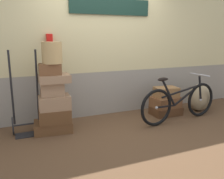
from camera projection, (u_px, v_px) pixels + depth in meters
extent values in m
cube|color=#513823|center=(120.00, 128.00, 4.21)|extent=(9.12, 5.20, 0.06)
cube|color=gray|center=(102.00, 92.00, 4.87)|extent=(7.12, 0.20, 0.86)
cube|color=#CCBC84|center=(102.00, 18.00, 4.56)|extent=(7.12, 0.20, 2.00)
cube|color=#142D23|center=(111.00, 7.00, 4.46)|extent=(1.57, 0.04, 0.29)
cube|color=red|center=(49.00, 40.00, 4.13)|extent=(0.10, 0.08, 0.20)
cube|color=brown|center=(53.00, 126.00, 3.98)|extent=(0.65, 0.48, 0.17)
cube|color=brown|center=(55.00, 115.00, 3.91)|extent=(0.53, 0.41, 0.22)
cube|color=#937051|center=(54.00, 102.00, 3.87)|extent=(0.51, 0.38, 0.21)
cube|color=#937051|center=(52.00, 89.00, 3.85)|extent=(0.37, 0.26, 0.21)
cube|color=#937051|center=(54.00, 78.00, 3.83)|extent=(0.49, 0.38, 0.12)
cube|color=brown|center=(50.00, 69.00, 3.77)|extent=(0.35, 0.27, 0.18)
cube|color=#4C2D19|center=(166.00, 111.00, 4.82)|extent=(0.57, 0.39, 0.16)
cube|color=brown|center=(165.00, 102.00, 4.77)|extent=(0.56, 0.43, 0.20)
cube|color=olive|center=(166.00, 92.00, 4.73)|extent=(0.47, 0.36, 0.20)
cylinder|color=tan|center=(52.00, 53.00, 3.72)|extent=(0.31, 0.31, 0.33)
torus|color=black|center=(13.00, 126.00, 3.82)|extent=(0.02, 0.29, 0.29)
torus|color=black|center=(42.00, 122.00, 3.99)|extent=(0.02, 0.29, 0.29)
cylinder|color=black|center=(28.00, 124.00, 3.91)|extent=(0.44, 0.02, 0.02)
cylinder|color=black|center=(12.00, 89.00, 3.70)|extent=(0.03, 0.18, 1.19)
cylinder|color=black|center=(37.00, 87.00, 3.85)|extent=(0.03, 0.18, 1.19)
cube|color=black|center=(29.00, 135.00, 3.84)|extent=(0.40, 0.22, 0.02)
ellipsoid|color=#9E8966|center=(199.00, 97.00, 5.05)|extent=(0.49, 0.42, 0.57)
torus|color=black|center=(156.00, 108.00, 4.17)|extent=(0.66, 0.12, 0.66)
sphere|color=#B2B2B7|center=(156.00, 108.00, 4.17)|extent=(0.05, 0.05, 0.05)
torus|color=black|center=(201.00, 100.00, 4.69)|extent=(0.66, 0.12, 0.66)
sphere|color=#B2B2B7|center=(201.00, 100.00, 4.69)|extent=(0.05, 0.05, 0.05)
cube|color=black|center=(187.00, 95.00, 4.48)|extent=(0.60, 0.09, 0.33)
cube|color=black|center=(169.00, 93.00, 4.25)|extent=(0.32, 0.06, 0.50)
cube|color=black|center=(166.00, 106.00, 4.27)|extent=(0.41, 0.07, 0.04)
cube|color=black|center=(181.00, 91.00, 4.39)|extent=(0.89, 0.12, 0.16)
cube|color=black|center=(200.00, 88.00, 4.62)|extent=(0.11, 0.04, 0.47)
ellipsoid|color=black|center=(163.00, 79.00, 4.12)|extent=(0.23, 0.11, 0.06)
cylinder|color=#A5A5AD|center=(200.00, 75.00, 4.54)|extent=(0.07, 0.46, 0.02)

